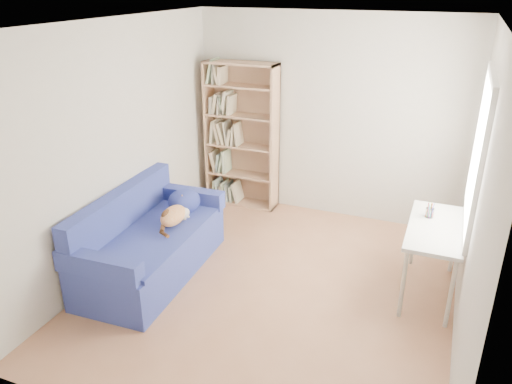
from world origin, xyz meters
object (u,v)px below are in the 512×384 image
Objects in this scene: sofa at (150,242)px; desk at (435,234)px; pen_cup at (430,212)px; bookshelf at (242,142)px.

sofa is 2.91m from desk.
desk is 7.10× the size of pen_cup.
bookshelf is 2.77m from pen_cup.
sofa is 2.09m from bookshelf.
sofa is 0.95× the size of bookshelf.
desk is (2.81, 0.69, 0.32)m from sofa.
pen_cup is (2.73, 0.88, 0.46)m from sofa.
sofa is at bearing -162.18° from pen_cup.
pen_cup is at bearing 15.66° from sofa.
sofa is 1.66× the size of desk.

